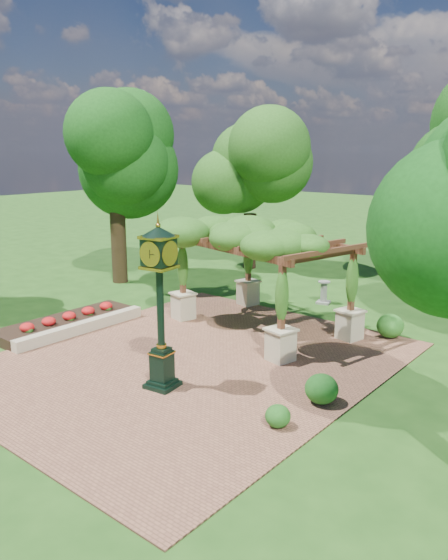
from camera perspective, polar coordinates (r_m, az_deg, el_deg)
The scene contains 12 objects.
ground at distance 15.59m, azimuth -5.95°, elevation -9.56°, with size 120.00×120.00×0.00m, color #1E4714.
brick_plaza at distance 16.24m, azimuth -3.41°, elevation -8.46°, with size 10.00×12.00×0.04m, color brown.
border_wall at distance 19.15m, azimuth -14.63°, elevation -4.85°, with size 0.35×5.00×0.40m, color #C6B793.
flower_bed at distance 19.87m, azimuth -16.16°, elevation -4.35°, with size 1.50×5.00×0.36m, color red.
pedestal_clock at distance 13.77m, azimuth -6.72°, elevation -1.35°, with size 0.96×0.96×4.31m.
pergola at distance 18.35m, azimuth 4.10°, elevation 4.05°, with size 6.65×4.96×3.76m.
sundial at distance 22.40m, azimuth 10.38°, elevation -1.42°, with size 0.62×0.62×0.92m.
shrub_front at distance 12.58m, azimuth 5.65°, elevation -13.96°, with size 0.57×0.57×0.52m, color #1C5217.
shrub_mid at distance 13.74m, azimuth 10.16°, elevation -11.14°, with size 0.82×0.82×0.74m, color #1C5B19.
shrub_back at distance 18.79m, azimuth 16.97°, elevation -4.61°, with size 0.88×0.88×0.79m, color #27681E.
tree_west_near at distance 25.47m, azimuth -11.41°, elevation 13.93°, with size 4.64×4.64×9.31m.
tree_west_far at distance 28.21m, azimuth 2.79°, elevation 11.36°, with size 4.00×4.00×7.35m.
Camera 1 is at (10.31, -9.98, 6.09)m, focal length 35.00 mm.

